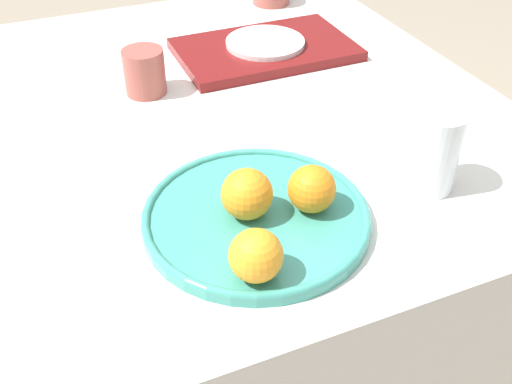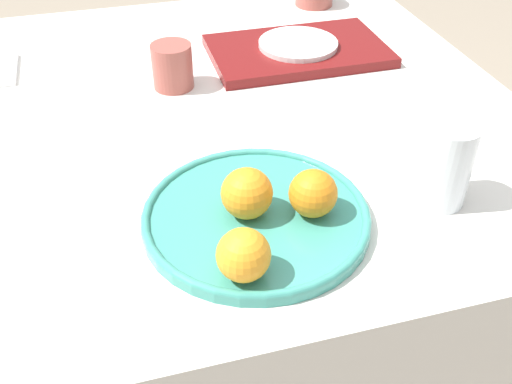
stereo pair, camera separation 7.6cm
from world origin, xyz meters
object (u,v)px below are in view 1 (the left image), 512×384
Objects in this scene: orange_0 at (256,256)px; water_glass at (433,151)px; side_plate at (265,43)px; cup_0 at (144,72)px; orange_2 at (312,189)px; serving_tray at (265,50)px; orange_1 at (247,194)px; fruit_platter at (256,216)px.

water_glass is (0.30, 0.08, 0.01)m from orange_0.
cup_0 reaches higher than side_plate.
side_plate is at bearing 13.75° from cup_0.
orange_2 reaches higher than serving_tray.
water_glass is 0.52m from cup_0.
side_plate is (0.23, 0.47, -0.02)m from orange_1.
cup_0 reaches higher than orange_2.
orange_0 is 0.63m from side_plate.
orange_2 reaches higher than side_plate.
side_plate is at bearing 65.55° from orange_0.
fruit_platter is at bearing -114.81° from serving_tray.
water_glass reaches higher than orange_1.
orange_0 is 1.00× the size of orange_2.
orange_0 reaches higher than serving_tray.
orange_2 is (0.07, -0.02, 0.04)m from fruit_platter.
serving_tray is (0.22, 0.47, -0.00)m from fruit_platter.
side_plate is (-0.04, 0.49, -0.03)m from water_glass.
side_plate is at bearing 63.91° from orange_1.
orange_1 is at bearing -85.52° from cup_0.
water_glass is 0.49m from serving_tray.
orange_2 is 0.51m from serving_tray.
serving_tray is 4.28× the size of cup_0.
orange_2 is 0.44m from cup_0.
serving_tray is (0.26, 0.57, -0.04)m from orange_0.
orange_2 is 0.18× the size of serving_tray.
water_glass is at bearing -5.23° from orange_1.
serving_tray is at bearing 90.00° from side_plate.
orange_1 is 1.06× the size of orange_2.
orange_1 reaches higher than serving_tray.
fruit_platter is at bearing 166.80° from orange_2.
water_glass reaches higher than serving_tray.
water_glass is 0.49m from side_plate.
fruit_platter is 4.74× the size of orange_0.
orange_2 is 0.79× the size of cup_0.
orange_1 is at bearing 161.90° from fruit_platter.
orange_1 reaches higher than orange_2.
water_glass reaches higher than fruit_platter.
orange_1 is at bearing -116.09° from serving_tray.
water_glass reaches higher than side_plate.
orange_0 reaches higher than side_plate.
orange_1 is at bearing 174.77° from water_glass.
orange_2 is 0.18m from water_glass.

